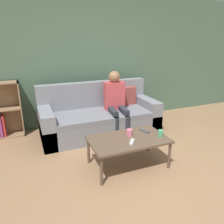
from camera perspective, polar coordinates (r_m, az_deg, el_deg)
ground_plane at (r=3.04m, az=10.15°, el=-16.70°), size 22.00×22.00×0.00m
wall_back at (r=4.64m, az=-4.83°, el=13.11°), size 12.00×0.06×2.60m
couch at (r=4.21m, az=-3.29°, el=-1.41°), size 2.19×0.94×0.94m
coffee_table at (r=3.08m, az=4.31°, el=-7.58°), size 1.09×0.64×0.42m
person_adult at (r=4.11m, az=0.91°, el=3.70°), size 0.40×0.67×1.18m
cup_near at (r=3.13m, az=4.60°, el=-5.37°), size 0.09×0.09×0.10m
cup_far at (r=3.17m, az=12.59°, el=-5.45°), size 0.07×0.07×0.09m
tv_remote_0 at (r=3.30m, az=8.52°, el=-4.91°), size 0.11×0.18×0.02m
tv_remote_1 at (r=2.95m, az=5.23°, el=-7.77°), size 0.14×0.17×0.02m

